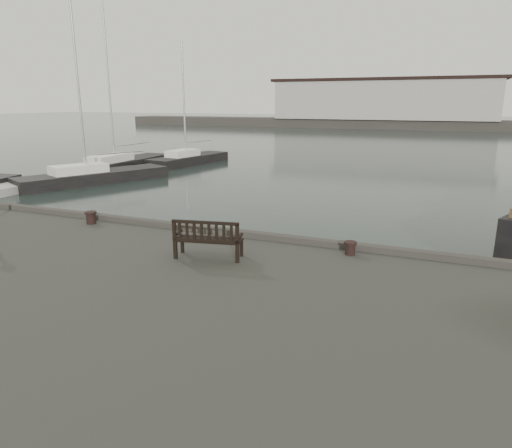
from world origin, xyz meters
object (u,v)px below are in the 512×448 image
Objects in this scene: bollard_left at (91,218)px; bench at (208,246)px; yacht_b at (120,167)px; yacht_c at (95,179)px; yacht_d at (189,161)px; bollard_right at (350,248)px.

bench is at bearing -16.59° from bollard_left.
bollard_left is 24.76m from yacht_b.
yacht_c is at bearing 131.35° from bollard_left.
yacht_d reaches higher than bench.
yacht_b reaches higher than bollard_right.
bollard_left reaches higher than bollard_right.
yacht_b is at bearing 121.79° from bench.
bench is at bearing -153.75° from bollard_right.
bollard_left is at bearing -179.40° from bollard_right.
bollard_right is at bearing -42.53° from yacht_d.
bench is 4.49× the size of bollard_left.
yacht_c is (-20.99, 13.61, -1.50)m from bollard_right.
yacht_d is (1.04, 11.59, -0.01)m from yacht_c.
yacht_d reaches higher than bollard_right.
yacht_c reaches higher than yacht_d.
yacht_d is at bearing 109.28° from yacht_c.
bollard_left is 27.63m from yacht_d.
yacht_d is (-11.02, 25.29, -1.54)m from bollard_left.
bench reaches higher than bollard_right.
yacht_b is 1.11× the size of yacht_c.
yacht_c is 11.63m from yacht_d.
bollard_left is at bearing -54.31° from yacht_b.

